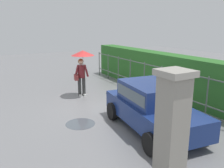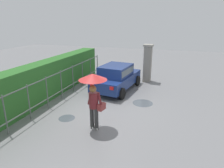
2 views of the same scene
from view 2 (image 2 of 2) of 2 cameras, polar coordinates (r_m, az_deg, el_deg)
The scene contains 8 objects.
ground_plane at distance 9.55m, azimuth -1.25°, elevation -6.43°, with size 40.00×40.00×0.00m, color slate.
car at distance 11.53m, azimuth 1.28°, elevation 2.12°, with size 3.89×2.22×1.48m.
pedestrian at distance 7.21m, azimuth -5.27°, elevation -1.08°, with size 1.03×1.03×2.11m.
gate_pillar at distance 13.32m, azimuth 10.03°, elevation 5.93°, with size 0.60×0.60×2.42m.
fence_section at distance 10.07m, azimuth -15.95°, elevation -0.81°, with size 10.84×0.05×1.50m.
hedge_row at distance 10.52m, azimuth -19.83°, elevation 0.31°, with size 11.79×0.90×1.90m, color #2D6B28.
puddle_near at distance 10.06m, azimuth 8.67°, elevation -5.35°, with size 0.99×0.99×0.00m, color #4C545B.
puddle_far at distance 8.71m, azimuth -12.67°, elevation -9.41°, with size 0.68×0.68×0.00m, color #4C545B.
Camera 2 is at (-8.20, -2.95, 3.92)m, focal length 32.32 mm.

